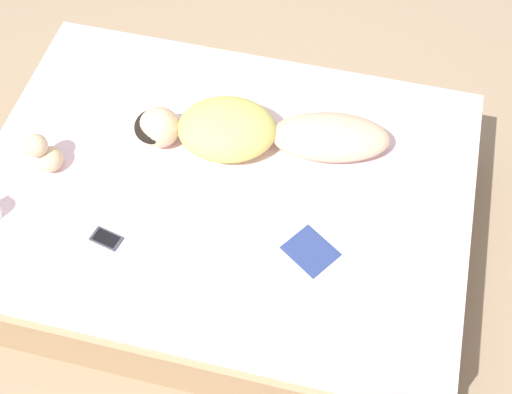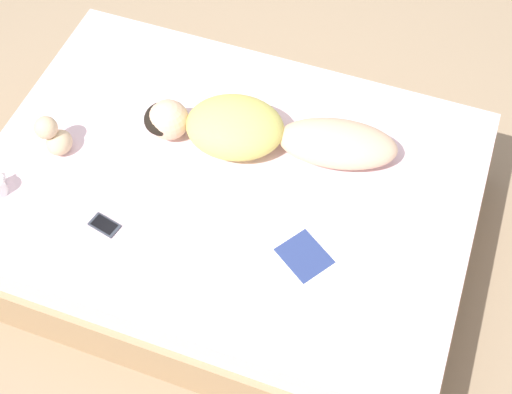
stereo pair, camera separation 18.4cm
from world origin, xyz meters
name	(u,v)px [view 1 (the left image)]	position (x,y,z in m)	size (l,w,h in m)	color
ground_plane	(228,239)	(0.00, 0.00, 0.00)	(12.00, 12.00, 0.00)	#9E8466
bed	(227,211)	(0.00, 0.00, 0.26)	(1.64, 2.27, 0.53)	tan
person	(252,132)	(0.22, -0.08, 0.63)	(0.48, 1.19, 0.21)	#DBB28E
open_magazine	(289,270)	(-0.39, -0.38, 0.53)	(0.60, 0.54, 0.01)	white
cell_phone	(106,239)	(-0.43, 0.41, 0.53)	(0.10, 0.14, 0.01)	#333842
plush_toy	(44,153)	(-0.12, 0.80, 0.62)	(0.13, 0.16, 0.20)	#D1B289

